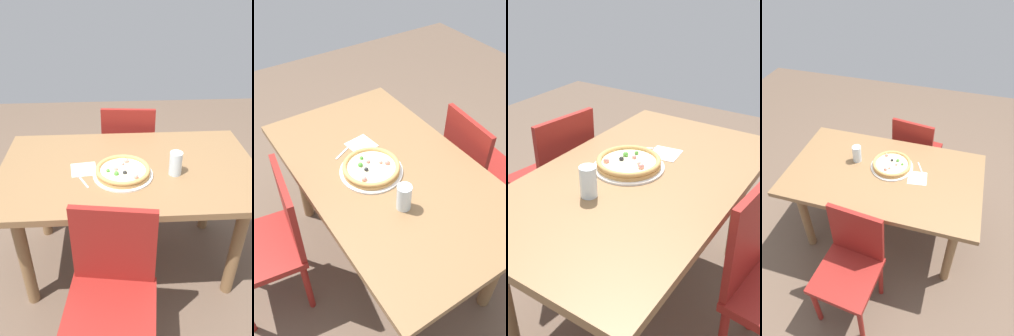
{
  "view_description": "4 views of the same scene",
  "coord_description": "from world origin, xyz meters",
  "views": [
    {
      "loc": [
        -0.11,
        -1.55,
        1.73
      ],
      "look_at": [
        -0.02,
        -0.04,
        0.77
      ],
      "focal_mm": 34.47,
      "sensor_mm": 36.0,
      "label": 1
    },
    {
      "loc": [
        1.1,
        -0.77,
        1.99
      ],
      "look_at": [
        -0.02,
        -0.04,
        0.77
      ],
      "focal_mm": 37.38,
      "sensor_mm": 36.0,
      "label": 2
    },
    {
      "loc": [
        1.26,
        0.8,
        1.6
      ],
      "look_at": [
        -0.02,
        -0.04,
        0.77
      ],
      "focal_mm": 41.42,
      "sensor_mm": 36.0,
      "label": 3
    },
    {
      "loc": [
        -0.49,
        1.56,
        2.26
      ],
      "look_at": [
        -0.02,
        -0.04,
        0.77
      ],
      "focal_mm": 31.23,
      "sensor_mm": 36.0,
      "label": 4
    }
  ],
  "objects": [
    {
      "name": "pizza",
      "position": [
        -0.04,
        -0.08,
        0.78
      ],
      "size": [
        0.3,
        0.3,
        0.05
      ],
      "color": "tan",
      "rests_on": "plate"
    },
    {
      "name": "chair_far",
      "position": [
        0.04,
        0.65,
        0.49
      ],
      "size": [
        0.43,
        0.43,
        0.88
      ],
      "rotation": [
        0.0,
        0.0,
        -0.09
      ],
      "color": "maroon",
      "rests_on": "ground"
    },
    {
      "name": "ground_plane",
      "position": [
        0.0,
        0.0,
        0.0
      ],
      "size": [
        6.0,
        6.0,
        0.0
      ],
      "primitive_type": "plane",
      "color": "brown"
    },
    {
      "name": "chair_near",
      "position": [
        -0.12,
        -0.65,
        0.49
      ],
      "size": [
        0.45,
        0.45,
        0.88
      ],
      "rotation": [
        0.0,
        0.0,
        3.0
      ],
      "color": "maroon",
      "rests_on": "ground"
    },
    {
      "name": "drinking_glass",
      "position": [
        0.25,
        -0.08,
        0.82
      ],
      "size": [
        0.07,
        0.07,
        0.13
      ],
      "primitive_type": "cylinder",
      "color": "silver",
      "rests_on": "dining_table"
    },
    {
      "name": "dining_table",
      "position": [
        0.0,
        0.0,
        0.64
      ],
      "size": [
        1.47,
        0.86,
        0.75
      ],
      "color": "olive",
      "rests_on": "ground"
    },
    {
      "name": "napkin",
      "position": [
        -0.26,
        -0.01,
        0.75
      ],
      "size": [
        0.16,
        0.16,
        0.0
      ],
      "primitive_type": "cube",
      "rotation": [
        0.0,
        0.0,
        0.13
      ],
      "color": "white",
      "rests_on": "dining_table"
    },
    {
      "name": "plate",
      "position": [
        -0.04,
        -0.08,
        0.75
      ],
      "size": [
        0.33,
        0.33,
        0.01
      ],
      "primitive_type": "cylinder",
      "color": "white",
      "rests_on": "dining_table"
    },
    {
      "name": "fork",
      "position": [
        -0.27,
        -0.1,
        0.75
      ],
      "size": [
        0.09,
        0.15,
        0.0
      ],
      "rotation": [
        0.0,
        0.0,
        2.04
      ],
      "color": "silver",
      "rests_on": "dining_table"
    }
  ]
}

